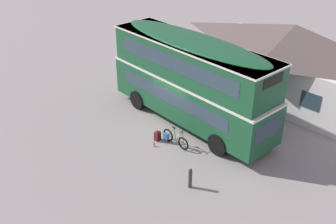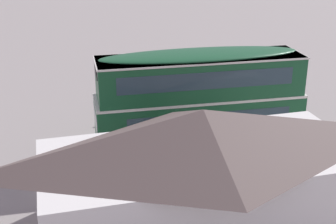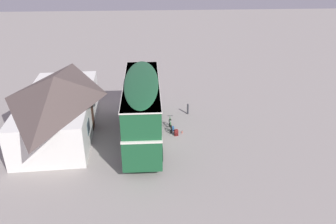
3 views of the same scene
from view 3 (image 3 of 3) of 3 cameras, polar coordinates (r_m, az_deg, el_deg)
ground_plane at (r=25.26m, az=-2.50°, el=-4.85°), size 120.00×120.00×0.00m
double_decker_bus at (r=24.34m, az=-4.44°, el=0.89°), size 10.00×2.69×4.79m
touring_bicycle at (r=26.42m, az=0.48°, el=-2.41°), size 1.74×0.51×1.03m
backpack_on_ground at (r=25.73m, az=1.42°, el=-3.51°), size 0.34×0.33×0.53m
water_bottle_red_squeeze at (r=26.13m, az=2.42°, el=-3.46°), size 0.08×0.08×0.22m
pub_building at (r=26.97m, az=-18.33°, el=1.42°), size 11.71×5.97×4.52m
kerb_bollard at (r=29.02m, az=3.42°, el=0.57°), size 0.16×0.16×0.97m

